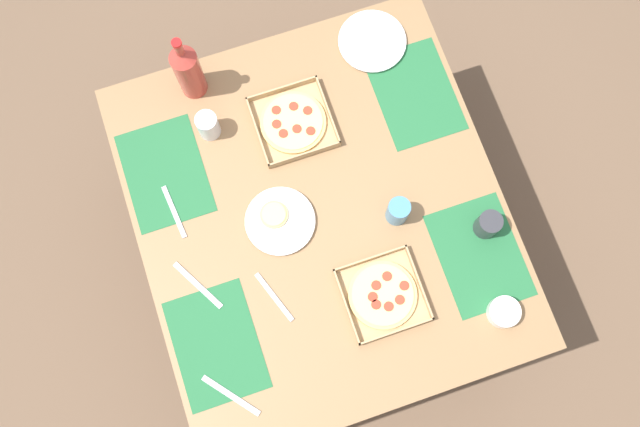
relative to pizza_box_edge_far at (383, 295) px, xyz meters
name	(u,v)px	position (x,y,z in m)	size (l,w,h in m)	color
ground_plane	(320,254)	(-0.32, -0.10, -0.74)	(6.00, 6.00, 0.00)	brown
dining_table	(320,220)	(-0.32, -0.10, -0.11)	(1.33, 1.19, 0.73)	#3F3328
placemat_near_left	(165,173)	(-0.62, -0.55, -0.01)	(0.36, 0.26, 0.00)	#236638
placemat_near_right	(216,345)	(-0.02, -0.55, -0.01)	(0.36, 0.26, 0.00)	#236638
placemat_far_left	(415,93)	(-0.62, 0.34, -0.01)	(0.36, 0.26, 0.00)	#236638
placemat_far_right	(480,255)	(-0.02, 0.34, -0.01)	(0.36, 0.26, 0.00)	#236638
pizza_box_edge_far	(383,295)	(0.00, 0.00, 0.00)	(0.25, 0.25, 0.04)	tan
pizza_box_corner_right	(293,122)	(-0.65, -0.09, 0.00)	(0.26, 0.26, 0.04)	tan
plate_near_right	(372,42)	(-0.85, 0.27, 0.00)	(0.24, 0.24, 0.02)	white
plate_far_left	(279,221)	(-0.34, -0.24, 0.00)	(0.23, 0.23, 0.03)	white
soda_bottle	(188,70)	(-0.89, -0.37, 0.12)	(0.09, 0.09, 0.32)	#B2382D
cup_clear_right	(208,125)	(-0.71, -0.36, 0.04)	(0.07, 0.07, 0.11)	silver
cup_dark	(398,211)	(-0.23, 0.13, 0.04)	(0.07, 0.07, 0.11)	teal
cup_red	(488,225)	(-0.10, 0.39, 0.04)	(0.08, 0.08, 0.10)	#333338
condiment_bowl	(504,312)	(0.17, 0.34, 0.01)	(0.10, 0.10, 0.05)	white
knife_by_near_left	(198,285)	(-0.22, -0.55, -0.01)	(0.21, 0.02, 0.01)	#B7B7BC
fork_by_near_right	(174,212)	(-0.48, -0.56, -0.01)	(0.19, 0.02, 0.01)	#B7B7BC
knife_by_far_right	(231,395)	(0.14, -0.55, -0.01)	(0.21, 0.02, 0.01)	#B7B7BC
fork_by_far_left	(274,297)	(-0.11, -0.33, -0.01)	(0.19, 0.02, 0.01)	#B7B7BC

